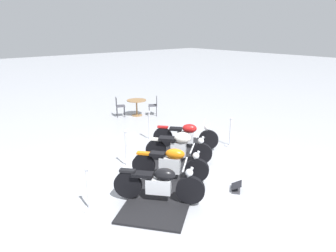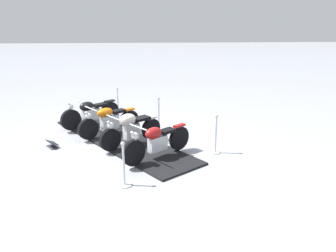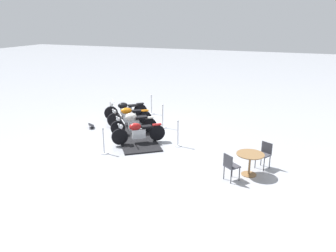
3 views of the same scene
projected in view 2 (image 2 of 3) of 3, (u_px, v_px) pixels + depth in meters
ground_plane at (121, 141)px, 10.18m from camera, size 80.00×80.00×0.00m
display_platform at (121, 140)px, 10.17m from camera, size 4.62×5.53×0.05m
motorcycle_black at (90, 112)px, 11.31m from camera, size 1.75×1.48×0.99m
motorcycle_copper at (109, 120)px, 10.44m from camera, size 1.75×1.37×0.93m
motorcycle_cream at (130, 128)px, 9.56m from camera, size 1.68×1.35×0.93m
motorcycle_maroon at (156, 141)px, 8.69m from camera, size 1.78×1.48×0.97m
stanchion_left_mid at (159, 120)px, 10.97m from camera, size 0.35×0.35×1.13m
stanchion_right_rear at (124, 172)px, 7.40m from camera, size 0.34×0.34×1.02m
stanchion_left_rear at (216, 139)px, 9.16m from camera, size 0.29×0.29×1.09m
stanchion_left_front at (118, 106)px, 12.76m from camera, size 0.34×0.34×1.05m
info_placard at (52, 145)px, 9.64m from camera, size 0.43×0.46×0.22m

